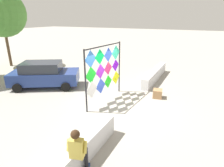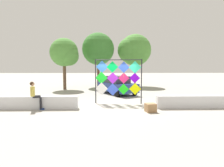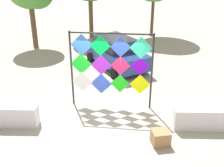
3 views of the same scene
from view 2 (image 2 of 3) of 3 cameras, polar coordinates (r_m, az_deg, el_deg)
The scene contains 10 objects.
ground at distance 11.42m, azimuth 1.44°, elevation -6.84°, with size 120.00×120.00×0.00m, color #9E998E.
plaza_ledge_left at distance 11.51m, azimuth -22.22°, elevation -5.32°, with size 4.80×0.44×0.71m, color silver.
plaza_ledge_right at distance 11.97m, azimuth 24.44°, elevation -5.01°, with size 4.80×0.44×0.71m, color silver.
kite_display_rack at distance 12.08m, azimuth 1.77°, elevation 1.90°, with size 2.98×0.35×2.84m.
seated_vendor at distance 11.08m, azimuth -22.13°, elevation -2.74°, with size 0.73×0.56×1.56m.
parked_car at distance 16.38m, azimuth 1.44°, elevation -0.44°, with size 3.48×4.29×1.54m.
cardboard_box_large at distance 10.18m, azimuth 11.50°, elevation -7.12°, with size 0.52×0.47×0.45m, color #9E754C.
tree_palm_like at distance 23.13m, azimuth 6.49°, elevation 9.90°, with size 4.02×3.77×6.22m.
tree_broadleaf at distance 20.20m, azimuth -13.86°, elevation 8.77°, with size 3.00×2.89×5.27m.
tree_far_right at distance 22.63m, azimuth -4.42°, elevation 9.96°, with size 3.71×4.02×6.26m.
Camera 2 is at (-0.58, -11.16, 2.35)m, focal length 30.45 mm.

